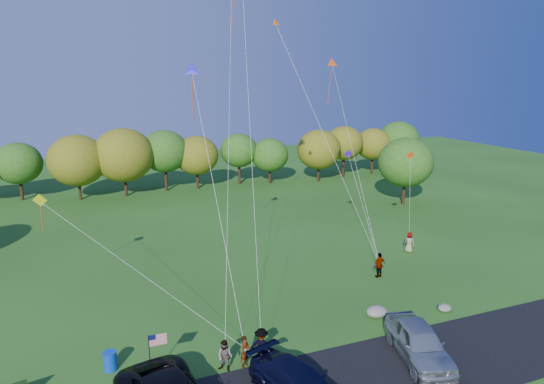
{
  "coord_description": "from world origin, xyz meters",
  "views": [
    {
      "loc": [
        -9.03,
        -21.01,
        14.0
      ],
      "look_at": [
        1.81,
        6.0,
        6.98
      ],
      "focal_mm": 32.0,
      "sensor_mm": 36.0,
      "label": 1
    }
  ],
  "objects": [
    {
      "name": "ground",
      "position": [
        0.0,
        0.0,
        0.0
      ],
      "size": [
        140.0,
        140.0,
        0.0
      ],
      "primitive_type": "plane",
      "color": "#265217",
      "rests_on": "ground"
    },
    {
      "name": "treeline",
      "position": [
        -0.04,
        36.45,
        4.75
      ],
      "size": [
        76.9,
        28.03,
        8.43
      ],
      "color": "#352113",
      "rests_on": "ground"
    },
    {
      "name": "minivan_navy",
      "position": [
        -1.03,
        -4.12,
        0.83
      ],
      "size": [
        3.68,
        5.68,
        1.53
      ],
      "primitive_type": "imported",
      "rotation": [
        0.0,
        0.0,
        0.32
      ],
      "color": "black",
      "rests_on": "asphalt_lane"
    },
    {
      "name": "minivan_silver",
      "position": [
        5.96,
        -3.5,
        0.96
      ],
      "size": [
        3.4,
        5.66,
        1.8
      ],
      "primitive_type": "imported",
      "rotation": [
        0.0,
        0.0,
        -0.26
      ],
      "color": "#A9B1B4",
      "rests_on": "asphalt_lane"
    },
    {
      "name": "flyer_a",
      "position": [
        -2.35,
        -0.8,
        0.82
      ],
      "size": [
        0.71,
        0.69,
        1.64
      ],
      "primitive_type": "imported",
      "rotation": [
        0.0,
        0.0,
        0.71
      ],
      "color": "#4C4C59",
      "rests_on": "ground"
    },
    {
      "name": "flyer_b",
      "position": [
        -3.37,
        -0.8,
        0.81
      ],
      "size": [
        0.99,
        0.98,
        1.61
      ],
      "primitive_type": "imported",
      "rotation": [
        0.0,
        0.0,
        -0.77
      ],
      "color": "#4C4C59",
      "rests_on": "ground"
    },
    {
      "name": "flyer_c",
      "position": [
        -1.49,
        -0.8,
        0.93
      ],
      "size": [
        1.38,
        1.24,
        1.86
      ],
      "primitive_type": "imported",
      "rotation": [
        0.0,
        0.0,
        2.56
      ],
      "color": "#4C4C59",
      "rests_on": "ground"
    },
    {
      "name": "flyer_d",
      "position": [
        10.02,
        5.98,
        0.91
      ],
      "size": [
        1.12,
        0.59,
        1.83
      ],
      "primitive_type": "imported",
      "rotation": [
        0.0,
        0.0,
        3.28
      ],
      "color": "#4C4C59",
      "rests_on": "ground"
    },
    {
      "name": "flyer_e",
      "position": [
        15.12,
        9.32,
        0.84
      ],
      "size": [
        0.92,
        0.98,
        1.68
      ],
      "primitive_type": "imported",
      "rotation": [
        0.0,
        0.0,
        2.21
      ],
      "color": "#4C4C59",
      "rests_on": "ground"
    },
    {
      "name": "trash_barrel",
      "position": [
        -8.54,
        1.38,
        0.48
      ],
      "size": [
        0.64,
        0.64,
        0.96
      ],
      "primitive_type": "cylinder",
      "color": "#0C3AB6",
      "rests_on": "ground"
    },
    {
      "name": "flag_assembly",
      "position": [
        -6.58,
        -0.18,
        1.74
      ],
      "size": [
        0.87,
        0.56,
        2.34
      ],
      "color": "black",
      "rests_on": "ground"
    },
    {
      "name": "boulder_near",
      "position": [
        6.56,
        1.09,
        0.33
      ],
      "size": [
        1.31,
        1.03,
        0.66
      ],
      "primitive_type": "ellipsoid",
      "color": "gray",
      "rests_on": "ground"
    },
    {
      "name": "boulder_far",
      "position": [
        10.79,
        0.13,
        0.22
      ],
      "size": [
        0.86,
        0.71,
        0.45
      ],
      "primitive_type": "ellipsoid",
      "color": "gray",
      "rests_on": "ground"
    },
    {
      "name": "kites_aloft",
      "position": [
        3.08,
        12.24,
        18.22
      ],
      "size": [
        27.62,
        11.07,
        18.74
      ],
      "color": "orange",
      "rests_on": "ground"
    }
  ]
}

